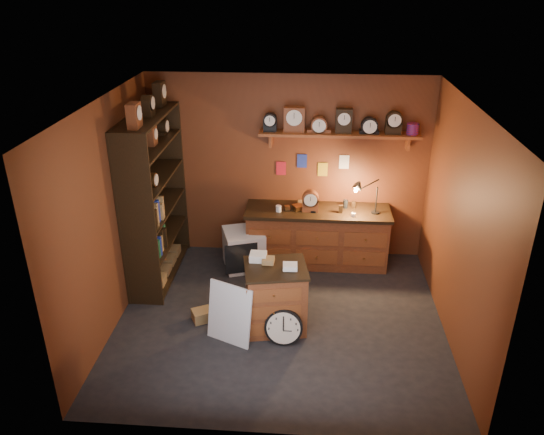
{
  "coord_description": "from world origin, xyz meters",
  "views": [
    {
      "loc": [
        0.31,
        -5.44,
        3.97
      ],
      "look_at": [
        -0.13,
        0.35,
        1.24
      ],
      "focal_mm": 35.0,
      "sensor_mm": 36.0,
      "label": 1
    }
  ],
  "objects_px": {
    "shelving_unit": "(152,192)",
    "big_round_clock": "(284,327)",
    "workbench": "(317,233)",
    "low_cabinet": "(276,295)"
  },
  "relations": [
    {
      "from": "big_round_clock",
      "to": "low_cabinet",
      "type": "bearing_deg",
      "value": 110.03
    },
    {
      "from": "workbench",
      "to": "low_cabinet",
      "type": "height_order",
      "value": "workbench"
    },
    {
      "from": "shelving_unit",
      "to": "big_round_clock",
      "type": "bearing_deg",
      "value": -37.57
    },
    {
      "from": "workbench",
      "to": "big_round_clock",
      "type": "height_order",
      "value": "workbench"
    },
    {
      "from": "shelving_unit",
      "to": "workbench",
      "type": "distance_m",
      "value": 2.42
    },
    {
      "from": "shelving_unit",
      "to": "big_round_clock",
      "type": "height_order",
      "value": "shelving_unit"
    },
    {
      "from": "workbench",
      "to": "low_cabinet",
      "type": "bearing_deg",
      "value": -107.07
    },
    {
      "from": "shelving_unit",
      "to": "low_cabinet",
      "type": "xyz_separation_m",
      "value": [
        1.75,
        -1.12,
        -0.81
      ]
    },
    {
      "from": "low_cabinet",
      "to": "big_round_clock",
      "type": "xyz_separation_m",
      "value": [
        0.11,
        -0.31,
        -0.23
      ]
    },
    {
      "from": "big_round_clock",
      "to": "shelving_unit",
      "type": "bearing_deg",
      "value": 142.43
    }
  ]
}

